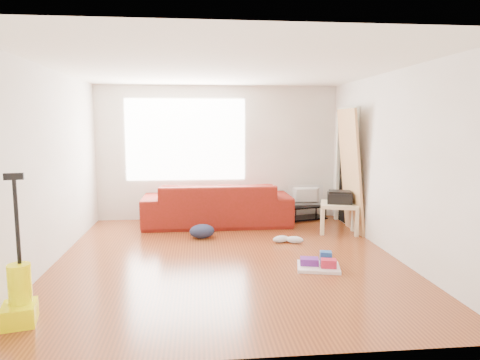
{
  "coord_description": "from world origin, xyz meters",
  "views": [
    {
      "loc": [
        -0.38,
        -5.55,
        1.79
      ],
      "look_at": [
        0.23,
        0.6,
        0.98
      ],
      "focal_mm": 32.0,
      "sensor_mm": 36.0,
      "label": 1
    }
  ],
  "objects": [
    {
      "name": "sofa",
      "position": [
        -0.05,
        1.95,
        0.0
      ],
      "size": [
        2.6,
        1.02,
        0.76
      ],
      "primitive_type": "imported",
      "rotation": [
        0.0,
        0.0,
        3.14
      ],
      "color": "#5E160A",
      "rests_on": "ground"
    },
    {
      "name": "sneakers",
      "position": [
        0.96,
        0.64,
        0.05
      ],
      "size": [
        0.48,
        0.25,
        0.11
      ],
      "rotation": [
        0.0,
        0.0,
        -0.18
      ],
      "color": "silver",
      "rests_on": "ground"
    },
    {
      "name": "tv_stand",
      "position": [
        1.65,
        2.22,
        0.14
      ],
      "size": [
        0.79,
        0.58,
        0.26
      ],
      "rotation": [
        0.0,
        0.0,
        0.27
      ],
      "color": "black",
      "rests_on": "ground"
    },
    {
      "name": "door_panel",
      "position": [
        2.13,
        1.25,
        0.0
      ],
      "size": [
        0.25,
        0.82,
        2.04
      ],
      "primitive_type": "cube",
      "rotation": [
        0.0,
        -0.1,
        0.0
      ],
      "color": "#AD8246",
      "rests_on": "ground"
    },
    {
      "name": "bucket",
      "position": [
        -0.81,
        1.61,
        0.0
      ],
      "size": [
        0.33,
        0.33,
        0.27
      ],
      "primitive_type": "cylinder",
      "rotation": [
        0.0,
        0.0,
        0.22
      ],
      "color": "#1026B3",
      "rests_on": "ground"
    },
    {
      "name": "vacuum",
      "position": [
        -2.0,
        -1.7,
        0.25
      ],
      "size": [
        0.35,
        0.38,
        1.36
      ],
      "rotation": [
        0.0,
        0.0,
        0.23
      ],
      "color": "#FFFC00",
      "rests_on": "ground"
    },
    {
      "name": "side_table",
      "position": [
        1.95,
        1.23,
        0.41
      ],
      "size": [
        0.74,
        0.74,
        0.48
      ],
      "rotation": [
        0.0,
        0.0,
        -0.3
      ],
      "color": "#CFAE8E",
      "rests_on": "ground"
    },
    {
      "name": "backpack",
      "position": [
        -0.33,
        1.06,
        0.0
      ],
      "size": [
        0.46,
        0.4,
        0.22
      ],
      "primitive_type": "ellipsoid",
      "rotation": [
        0.0,
        0.0,
        0.24
      ],
      "color": "black",
      "rests_on": "ground"
    },
    {
      "name": "toilet_paper",
      "position": [
        -0.81,
        1.65,
        0.19
      ],
      "size": [
        0.12,
        0.12,
        0.11
      ],
      "primitive_type": "cylinder",
      "color": "white",
      "rests_on": "bucket"
    },
    {
      "name": "cleaning_tray",
      "position": [
        1.11,
        -0.53,
        0.06
      ],
      "size": [
        0.59,
        0.51,
        0.19
      ],
      "rotation": [
        0.0,
        0.0,
        -0.22
      ],
      "color": "white",
      "rests_on": "ground"
    },
    {
      "name": "printer",
      "position": [
        1.95,
        1.23,
        0.59
      ],
      "size": [
        0.47,
        0.4,
        0.21
      ],
      "rotation": [
        0.0,
        0.0,
        -0.29
      ],
      "color": "black",
      "rests_on": "side_table"
    },
    {
      "name": "room",
      "position": [
        0.07,
        0.15,
        1.25
      ],
      "size": [
        4.51,
        5.01,
        2.51
      ],
      "color": "brown",
      "rests_on": "ground"
    },
    {
      "name": "tv",
      "position": [
        1.65,
        2.22,
        0.45
      ],
      "size": [
        0.65,
        0.09,
        0.38
      ],
      "primitive_type": "imported",
      "rotation": [
        0.0,
        0.0,
        3.14
      ],
      "color": "black",
      "rests_on": "tv_stand"
    }
  ]
}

